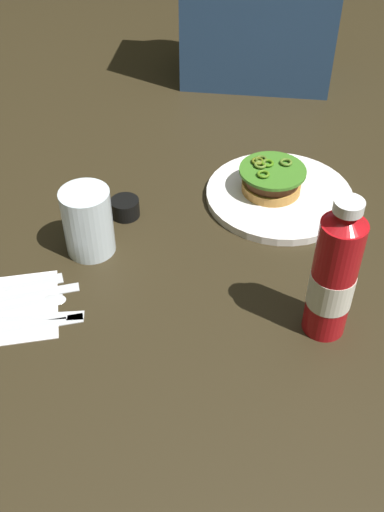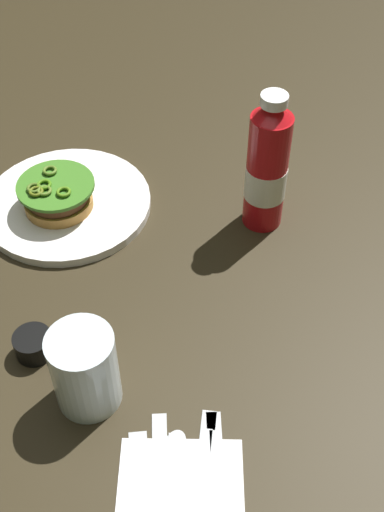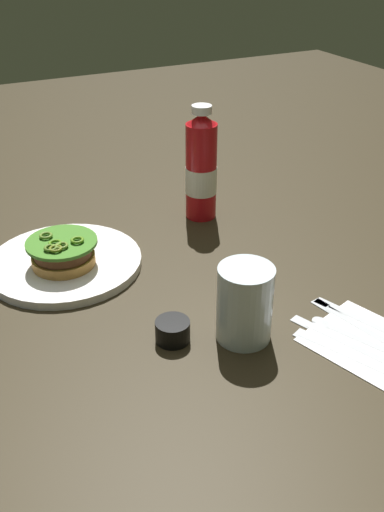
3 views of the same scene
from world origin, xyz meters
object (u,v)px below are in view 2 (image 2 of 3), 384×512
object	(u,v)px
spoon_utensil	(178,482)
fork_utensil	(140,490)
table_knife	(202,484)
steak_knife	(160,484)
water_glass	(85,370)
ketchup_bottle	(267,169)
condiment_cup	(34,344)
burger_sandwich	(57,195)
dinner_plate	(67,204)
napkin	(180,509)
butter_knife	(218,484)

from	to	relation	value
spoon_utensil	fork_utensil	size ratio (longest dim) A/B	1.02
table_knife	steak_knife	bearing A→B (deg)	108.56
water_glass	table_knife	xyz separation A→B (m)	(-0.07, -0.17, -0.05)
ketchup_bottle	condiment_cup	distance (m)	0.42
burger_sandwich	table_knife	bearing A→B (deg)	-135.26
dinner_plate	condiment_cup	distance (m)	0.29
condiment_cup	napkin	xyz separation A→B (m)	(-0.14, -0.25, -0.01)
burger_sandwich	fork_utensil	xyz separation A→B (m)	(-0.39, -0.29, -0.03)
water_glass	fork_utensil	bearing A→B (deg)	-132.21
burger_sandwich	condiment_cup	size ratio (longest dim) A/B	2.38
ketchup_bottle	spoon_utensil	bearing A→B (deg)	-177.78
table_knife	spoon_utensil	bearing A→B (deg)	103.53
condiment_cup	table_knife	distance (m)	0.29
napkin	butter_knife	xyz separation A→B (m)	(0.04, -0.03, 0.00)
burger_sandwich	table_knife	world-z (taller)	burger_sandwich
water_glass	butter_knife	bearing A→B (deg)	-108.30
water_glass	butter_knife	distance (m)	0.20
dinner_plate	burger_sandwich	size ratio (longest dim) A/B	2.22
ketchup_bottle	spoon_utensil	xyz separation A→B (m)	(-0.46, -0.02, -0.10)
dinner_plate	water_glass	bearing A→B (deg)	-149.59
condiment_cup	napkin	distance (m)	0.29
butter_knife	spoon_utensil	world-z (taller)	same
dinner_plate	spoon_utensil	xyz separation A→B (m)	(-0.38, -0.33, -0.00)
condiment_cup	spoon_utensil	xyz separation A→B (m)	(-0.11, -0.24, -0.01)
steak_knife	burger_sandwich	bearing A→B (deg)	39.73
spoon_utensil	steak_knife	bearing A→B (deg)	115.46
water_glass	steak_knife	distance (m)	0.16
butter_knife	water_glass	bearing A→B (deg)	71.70
napkin	steak_knife	distance (m)	0.04
burger_sandwich	napkin	size ratio (longest dim) A/B	0.73
napkin	fork_utensil	bearing A→B (deg)	85.47
dinner_plate	napkin	xyz separation A→B (m)	(-0.41, -0.34, -0.01)
dinner_plate	table_knife	xyz separation A→B (m)	(-0.38, -0.35, -0.00)
spoon_utensil	steak_knife	size ratio (longest dim) A/B	0.88
ketchup_bottle	butter_knife	world-z (taller)	ketchup_bottle
water_glass	ketchup_bottle	bearing A→B (deg)	-18.17
water_glass	steak_knife	xyz separation A→B (m)	(-0.08, -0.12, -0.05)
butter_knife	fork_utensil	world-z (taller)	same
spoon_utensil	butter_knife	bearing A→B (deg)	-75.10
napkin	steak_knife	bearing A→B (deg)	58.96
ketchup_bottle	butter_knife	xyz separation A→B (m)	(-0.44, -0.06, -0.10)
ketchup_bottle	napkin	bearing A→B (deg)	-176.48
burger_sandwich	water_glass	xyz separation A→B (m)	(-0.29, -0.19, 0.02)
steak_knife	napkin	bearing A→B (deg)	-121.04
dinner_plate	burger_sandwich	bearing A→B (deg)	162.65
dinner_plate	water_glass	world-z (taller)	water_glass
water_glass	condiment_cup	world-z (taller)	water_glass
spoon_utensil	steak_knife	distance (m)	0.02
napkin	steak_knife	xyz separation A→B (m)	(0.02, 0.03, 0.00)
burger_sandwich	spoon_utensil	distance (m)	0.49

